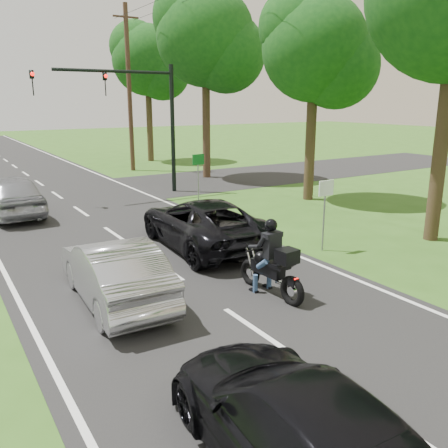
{
  "coord_description": "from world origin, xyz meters",
  "views": [
    {
      "loc": [
        -5.02,
        -6.93,
        4.36
      ],
      "look_at": [
        1.21,
        3.0,
        1.3
      ],
      "focal_mm": 38.0,
      "sensor_mm": 36.0,
      "label": 1
    }
  ],
  "objects": [
    {
      "name": "sign_white",
      "position": [
        4.7,
        2.98,
        1.6
      ],
      "size": [
        0.55,
        0.07,
        2.12
      ],
      "color": "slate",
      "rests_on": "ground"
    },
    {
      "name": "ground",
      "position": [
        0.0,
        0.0,
        0.0
      ],
      "size": [
        140.0,
        140.0,
        0.0
      ],
      "primitive_type": "plane",
      "color": "#2F5718",
      "rests_on": "ground"
    },
    {
      "name": "cross_road",
      "position": [
        0.0,
        16.0,
        0.01
      ],
      "size": [
        60.0,
        7.0,
        0.01
      ],
      "primitive_type": "cube",
      "color": "black",
      "rests_on": "ground"
    },
    {
      "name": "silver_sedan",
      "position": [
        -1.84,
        2.68,
        0.72
      ],
      "size": [
        1.69,
        4.34,
        1.41
      ],
      "primitive_type": "imported",
      "rotation": [
        0.0,
        0.0,
        3.1
      ],
      "color": "#B0AFB4",
      "rests_on": "road"
    },
    {
      "name": "sign_green",
      "position": [
        4.9,
        10.98,
        1.6
      ],
      "size": [
        0.55,
        0.07,
        2.12
      ],
      "color": "slate",
      "rests_on": "ground"
    },
    {
      "name": "motorcycle_rider",
      "position": [
        1.32,
        1.1,
        0.72
      ],
      "size": [
        0.6,
        2.13,
        1.83
      ],
      "rotation": [
        0.0,
        0.0,
        0.07
      ],
      "color": "black",
      "rests_on": "ground"
    },
    {
      "name": "tree_row_e",
      "position": [
        9.48,
        25.78,
        6.83
      ],
      "size": [
        5.28,
        5.12,
        9.61
      ],
      "color": "#332316",
      "rests_on": "ground"
    },
    {
      "name": "road",
      "position": [
        0.0,
        10.0,
        0.01
      ],
      "size": [
        8.0,
        100.0,
        0.01
      ],
      "primitive_type": "cube",
      "color": "black",
      "rests_on": "ground"
    },
    {
      "name": "utility_pole_far",
      "position": [
        6.2,
        22.0,
        5.08
      ],
      "size": [
        1.6,
        0.28,
        10.0
      ],
      "color": "#4B2F22",
      "rests_on": "ground"
    },
    {
      "name": "silver_suv",
      "position": [
        -2.41,
        12.67,
        0.82
      ],
      "size": [
        1.98,
        4.75,
        1.61
      ],
      "primitive_type": "imported",
      "rotation": [
        0.0,
        0.0,
        3.16
      ],
      "color": "#94959B",
      "rests_on": "road"
    },
    {
      "name": "tree_row_d",
      "position": [
        9.1,
        16.76,
        7.43
      ],
      "size": [
        5.76,
        5.58,
        10.45
      ],
      "color": "#332316",
      "rests_on": "ground"
    },
    {
      "name": "dark_car_behind",
      "position": [
        -1.78,
        -3.42,
        0.68
      ],
      "size": [
        2.3,
        4.75,
        1.33
      ],
      "primitive_type": "imported",
      "rotation": [
        0.0,
        0.0,
        3.04
      ],
      "color": "black",
      "rests_on": "road"
    },
    {
      "name": "traffic_signal",
      "position": [
        3.34,
        14.0,
        4.14
      ],
      "size": [
        6.38,
        0.44,
        6.0
      ],
      "color": "black",
      "rests_on": "ground"
    },
    {
      "name": "tree_row_c",
      "position": [
        9.75,
        8.8,
        6.23
      ],
      "size": [
        4.8,
        4.65,
        8.76
      ],
      "color": "#332316",
      "rests_on": "ground"
    },
    {
      "name": "dark_suv",
      "position": [
        1.86,
        5.25,
        0.75
      ],
      "size": [
        2.81,
        5.47,
        1.48
      ],
      "primitive_type": "imported",
      "rotation": [
        0.0,
        0.0,
        3.07
      ],
      "color": "black",
      "rests_on": "road"
    }
  ]
}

